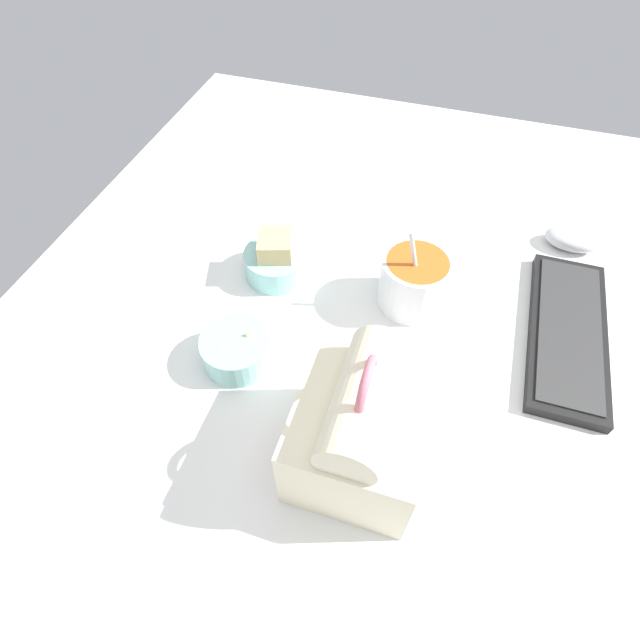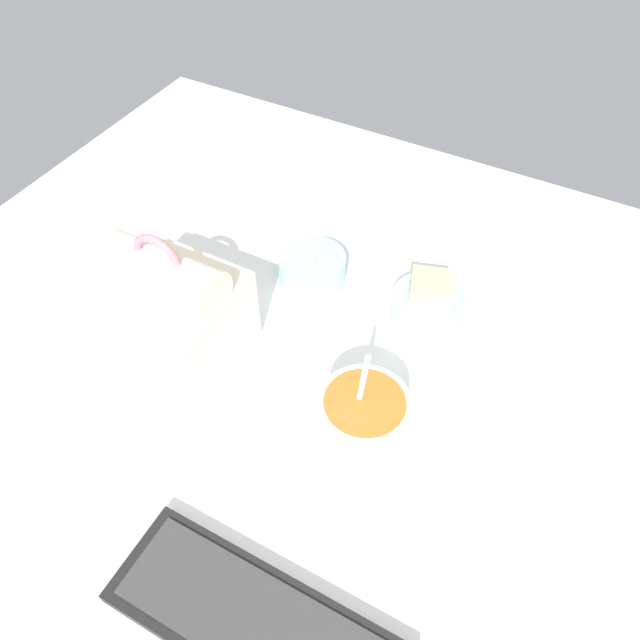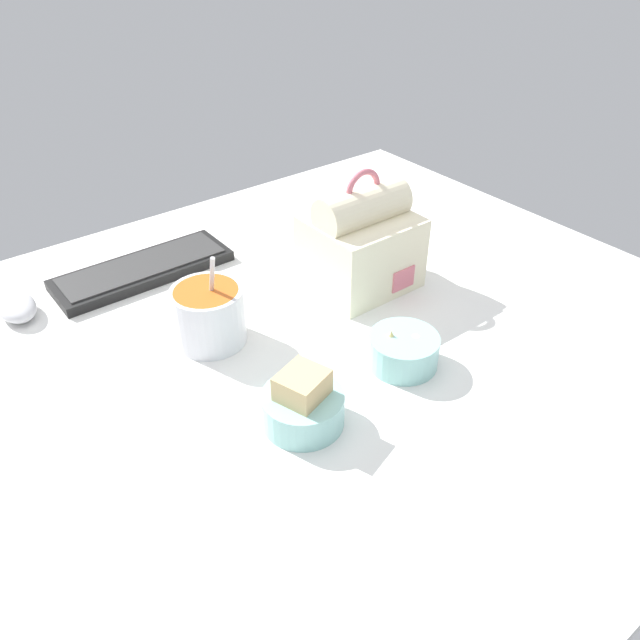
% 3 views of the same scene
% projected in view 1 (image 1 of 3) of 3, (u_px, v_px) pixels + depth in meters
% --- Properties ---
extents(desk_surface, '(1.40, 1.10, 0.02)m').
position_uv_depth(desk_surface, '(342.00, 319.00, 0.81)').
color(desk_surface, white).
rests_on(desk_surface, ground).
extents(keyboard, '(0.31, 0.11, 0.02)m').
position_uv_depth(keyboard, '(568.00, 332.00, 0.77)').
color(keyboard, black).
rests_on(keyboard, desk_surface).
extents(lunch_bag, '(0.17, 0.16, 0.21)m').
position_uv_depth(lunch_bag, '(360.00, 429.00, 0.59)').
color(lunch_bag, '#EFE5C1').
rests_on(lunch_bag, desk_surface).
extents(soup_cup, '(0.11, 0.11, 0.15)m').
position_uv_depth(soup_cup, '(414.00, 281.00, 0.78)').
color(soup_cup, silver).
rests_on(soup_cup, desk_surface).
extents(bento_bowl_sandwich, '(0.11, 0.11, 0.08)m').
position_uv_depth(bento_bowl_sandwich, '(276.00, 260.00, 0.84)').
color(bento_bowl_sandwich, '#93D1CC').
rests_on(bento_bowl_sandwich, desk_surface).
extents(bento_bowl_snacks, '(0.10, 0.10, 0.06)m').
position_uv_depth(bento_bowl_snacks, '(237.00, 349.00, 0.73)').
color(bento_bowl_snacks, '#93D1CC').
rests_on(bento_bowl_snacks, desk_surface).
extents(computer_mouse, '(0.06, 0.10, 0.03)m').
position_uv_depth(computer_mouse, '(573.00, 239.00, 0.89)').
color(computer_mouse, silver).
rests_on(computer_mouse, desk_surface).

